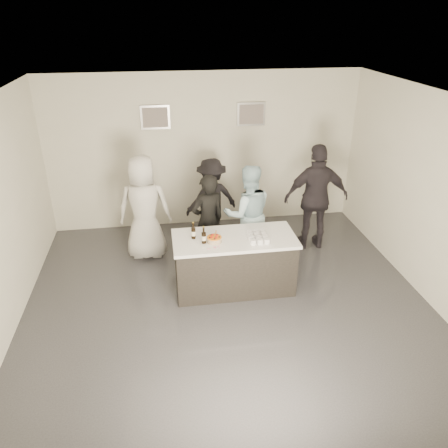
# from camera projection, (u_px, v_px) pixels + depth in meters

# --- Properties ---
(floor) EXTENTS (6.00, 6.00, 0.00)m
(floor) POSITION_uv_depth(u_px,v_px,m) (229.00, 308.00, 6.48)
(floor) COLOR #3D3D42
(floor) RESTS_ON ground
(ceiling) EXTENTS (6.00, 6.00, 0.00)m
(ceiling) POSITION_uv_depth(u_px,v_px,m) (230.00, 102.00, 5.15)
(ceiling) COLOR white
(wall_back) EXTENTS (6.00, 0.04, 3.00)m
(wall_back) POSITION_uv_depth(u_px,v_px,m) (204.00, 152.00, 8.47)
(wall_back) COLOR silver
(wall_back) RESTS_ON ground
(wall_front) EXTENTS (6.00, 0.04, 3.00)m
(wall_front) POSITION_uv_depth(u_px,v_px,m) (297.00, 392.00, 3.15)
(wall_front) COLOR silver
(wall_front) RESTS_ON ground
(wall_right) EXTENTS (0.04, 6.00, 3.00)m
(wall_right) POSITION_uv_depth(u_px,v_px,m) (437.00, 203.00, 6.22)
(wall_right) COLOR silver
(wall_right) RESTS_ON ground
(picture_left) EXTENTS (0.54, 0.04, 0.44)m
(picture_left) POSITION_uv_depth(u_px,v_px,m) (155.00, 117.00, 8.01)
(picture_left) COLOR #B2B2B7
(picture_left) RESTS_ON wall_back
(picture_right) EXTENTS (0.54, 0.04, 0.44)m
(picture_right) POSITION_uv_depth(u_px,v_px,m) (251.00, 114.00, 8.25)
(picture_right) COLOR #B2B2B7
(picture_right) RESTS_ON wall_back
(bar_counter) EXTENTS (1.86, 0.86, 0.90)m
(bar_counter) POSITION_uv_depth(u_px,v_px,m) (234.00, 263.00, 6.77)
(bar_counter) COLOR white
(bar_counter) RESTS_ON ground
(cake) EXTENTS (0.22, 0.22, 0.07)m
(cake) POSITION_uv_depth(u_px,v_px,m) (214.00, 240.00, 6.42)
(cake) COLOR orange
(cake) RESTS_ON bar_counter
(beer_bottle_a) EXTENTS (0.07, 0.07, 0.26)m
(beer_bottle_a) POSITION_uv_depth(u_px,v_px,m) (193.00, 231.00, 6.48)
(beer_bottle_a) COLOR black
(beer_bottle_a) RESTS_ON bar_counter
(beer_bottle_b) EXTENTS (0.07, 0.07, 0.26)m
(beer_bottle_b) POSITION_uv_depth(u_px,v_px,m) (204.00, 235.00, 6.35)
(beer_bottle_b) COLOR black
(beer_bottle_b) RESTS_ON bar_counter
(tumbler_cluster) EXTENTS (0.30, 0.40, 0.08)m
(tumbler_cluster) POSITION_uv_depth(u_px,v_px,m) (258.00, 237.00, 6.51)
(tumbler_cluster) COLOR #C07912
(tumbler_cluster) RESTS_ON bar_counter
(candles) EXTENTS (0.24, 0.08, 0.01)m
(candles) POSITION_uv_depth(u_px,v_px,m) (213.00, 247.00, 6.28)
(candles) COLOR pink
(candles) RESTS_ON bar_counter
(person_main_black) EXTENTS (0.70, 0.58, 1.63)m
(person_main_black) POSITION_uv_depth(u_px,v_px,m) (208.00, 221.00, 7.26)
(person_main_black) COLOR black
(person_main_black) RESTS_ON ground
(person_main_blue) EXTENTS (0.85, 0.67, 1.73)m
(person_main_blue) POSITION_uv_depth(u_px,v_px,m) (248.00, 214.00, 7.39)
(person_main_blue) COLOR #ADD4E3
(person_main_blue) RESTS_ON ground
(person_guest_left) EXTENTS (0.95, 0.66, 1.86)m
(person_guest_left) POSITION_uv_depth(u_px,v_px,m) (144.00, 208.00, 7.47)
(person_guest_left) COLOR silver
(person_guest_left) RESTS_ON ground
(person_guest_right) EXTENTS (1.17, 0.55, 1.95)m
(person_guest_right) POSITION_uv_depth(u_px,v_px,m) (316.00, 198.00, 7.75)
(person_guest_right) COLOR #28242A
(person_guest_right) RESTS_ON ground
(person_guest_back) EXTENTS (1.11, 0.81, 1.55)m
(person_guest_back) POSITION_uv_depth(u_px,v_px,m) (212.00, 198.00, 8.24)
(person_guest_back) COLOR black
(person_guest_back) RESTS_ON ground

